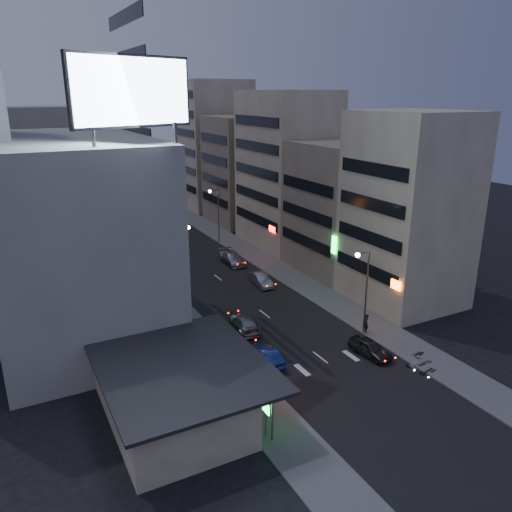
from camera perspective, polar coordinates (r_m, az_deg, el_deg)
ground at (r=41.29m, az=10.61°, el=-13.75°), size 180.00×180.00×0.00m
sidewalk_left at (r=62.68m, az=-12.57°, el=-2.43°), size 4.00×120.00×0.12m
sidewalk_right at (r=68.19m, az=0.46°, el=-0.29°), size 4.00×120.00×0.12m
food_court at (r=36.09m, az=-9.67°, el=-15.07°), size 11.00×13.00×3.88m
white_building at (r=49.02m, az=-20.25°, el=2.10°), size 14.00×24.00×18.00m
shophouse_near at (r=54.33m, az=16.97°, el=5.01°), size 10.00×11.00×20.00m
shophouse_mid at (r=63.53m, az=9.93°, el=5.49°), size 11.00×12.00×16.00m
shophouse_far at (r=73.28m, az=3.51°, el=9.77°), size 10.00×14.00×22.00m
far_left_a at (r=73.32m, az=-22.01°, el=7.71°), size 11.00×10.00×20.00m
far_left_b at (r=86.46m, az=-23.15°, el=7.29°), size 12.00×10.00×15.00m
far_right_a at (r=86.84m, az=-1.40°, el=9.77°), size 11.00×12.00×18.00m
far_right_b at (r=99.33m, az=-4.82°, el=12.51°), size 12.00×12.00×24.00m
billboard at (r=38.23m, az=-13.90°, el=17.73°), size 9.52×3.75×6.20m
street_lamp_right_near at (r=46.51m, az=12.21°, el=-2.73°), size 1.60×0.44×8.02m
street_lamp_left at (r=54.27m, az=-8.54°, el=0.52°), size 1.60×0.44×8.02m
street_lamp_right_far at (r=74.61m, az=-4.60°, el=5.50°), size 1.60×0.44×8.02m
parked_car_right_near at (r=44.74m, az=12.91°, el=-10.20°), size 2.15×4.34×1.42m
parked_car_right_mid at (r=58.79m, az=0.59°, el=-2.70°), size 1.88×4.37×1.40m
parked_car_left at (r=65.46m, az=-10.43°, el=-0.76°), size 2.61×5.44×1.49m
parked_car_right_far at (r=66.23m, az=-2.73°, el=-0.22°), size 2.30×5.44×1.57m
road_car_blue at (r=42.44m, az=0.96°, el=-11.30°), size 1.60×4.52×1.49m
road_car_silver at (r=48.03m, az=-1.33°, el=-7.65°), size 2.68×5.14×1.42m
person at (r=48.22m, az=12.45°, el=-7.54°), size 0.80×0.80×1.88m
scooter_black_a at (r=44.10m, az=19.46°, el=-11.32°), size 0.95×1.92×1.12m
scooter_silver_a at (r=44.73m, az=18.41°, el=-10.70°), size 0.68×1.99×1.21m
scooter_blue at (r=45.26m, az=19.09°, el=-10.57°), size 0.92×1.71×1.00m
scooter_black_b at (r=46.29m, az=18.20°, el=-9.79°), size 1.07×1.76×1.02m
scooter_silver_b at (r=46.42m, az=18.14°, el=-9.57°), size 1.00×2.06×1.21m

